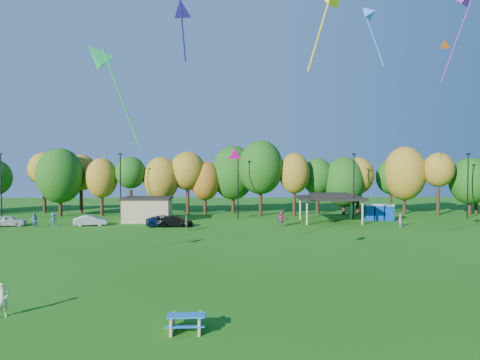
{
  "coord_description": "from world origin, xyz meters",
  "views": [
    {
      "loc": [
        0.61,
        -18.44,
        7.46
      ],
      "look_at": [
        1.3,
        6.0,
        6.61
      ],
      "focal_mm": 32.0,
      "sensor_mm": 36.0,
      "label": 1
    }
  ],
  "objects_px": {
    "picnic_table": "(186,322)",
    "car_a": "(9,221)",
    "porta_potties": "(379,212)",
    "kite_flyer": "(2,300)",
    "car_b": "(91,220)",
    "car_c": "(166,221)",
    "car_d": "(175,221)"
  },
  "relations": [
    {
      "from": "picnic_table",
      "to": "car_a",
      "type": "relative_size",
      "value": 0.44
    },
    {
      "from": "porta_potties",
      "to": "picnic_table",
      "type": "distance_m",
      "value": 43.9
    },
    {
      "from": "kite_flyer",
      "to": "picnic_table",
      "type": "bearing_deg",
      "value": -48.63
    },
    {
      "from": "porta_potties",
      "to": "car_a",
      "type": "xyz_separation_m",
      "value": [
        -47.03,
        -4.26,
        -0.43
      ]
    },
    {
      "from": "picnic_table",
      "to": "car_b",
      "type": "height_order",
      "value": "car_b"
    },
    {
      "from": "picnic_table",
      "to": "car_b",
      "type": "distance_m",
      "value": 37.0
    },
    {
      "from": "picnic_table",
      "to": "car_a",
      "type": "height_order",
      "value": "car_a"
    },
    {
      "from": "car_a",
      "to": "porta_potties",
      "type": "bearing_deg",
      "value": -98.57
    },
    {
      "from": "car_a",
      "to": "car_b",
      "type": "height_order",
      "value": "car_a"
    },
    {
      "from": "picnic_table",
      "to": "car_c",
      "type": "bearing_deg",
      "value": 99.07
    },
    {
      "from": "porta_potties",
      "to": "car_c",
      "type": "relative_size",
      "value": 0.79
    },
    {
      "from": "car_c",
      "to": "car_a",
      "type": "bearing_deg",
      "value": 80.51
    },
    {
      "from": "kite_flyer",
      "to": "car_d",
      "type": "xyz_separation_m",
      "value": [
        4.6,
        30.71,
        -0.19
      ]
    },
    {
      "from": "car_b",
      "to": "car_a",
      "type": "bearing_deg",
      "value": 77.93
    },
    {
      "from": "car_c",
      "to": "car_d",
      "type": "bearing_deg",
      "value": -119.2
    },
    {
      "from": "porta_potties",
      "to": "car_d",
      "type": "height_order",
      "value": "porta_potties"
    },
    {
      "from": "porta_potties",
      "to": "car_d",
      "type": "relative_size",
      "value": 0.84
    },
    {
      "from": "porta_potties",
      "to": "car_c",
      "type": "xyz_separation_m",
      "value": [
        -27.97,
        -4.67,
        -0.44
      ]
    },
    {
      "from": "porta_potties",
      "to": "kite_flyer",
      "type": "bearing_deg",
      "value": -131.23
    },
    {
      "from": "kite_flyer",
      "to": "car_a",
      "type": "bearing_deg",
      "value": 80.16
    },
    {
      "from": "kite_flyer",
      "to": "car_b",
      "type": "distance_m",
      "value": 32.32
    },
    {
      "from": "kite_flyer",
      "to": "car_d",
      "type": "bearing_deg",
      "value": 45.3
    },
    {
      "from": "porta_potties",
      "to": "car_c",
      "type": "distance_m",
      "value": 28.36
    },
    {
      "from": "picnic_table",
      "to": "car_b",
      "type": "relative_size",
      "value": 0.44
    },
    {
      "from": "car_a",
      "to": "kite_flyer",
      "type": "bearing_deg",
      "value": -167.41
    },
    {
      "from": "car_a",
      "to": "car_b",
      "type": "distance_m",
      "value": 9.78
    },
    {
      "from": "kite_flyer",
      "to": "car_d",
      "type": "relative_size",
      "value": 0.37
    },
    {
      "from": "picnic_table",
      "to": "car_a",
      "type": "bearing_deg",
      "value": 125.69
    },
    {
      "from": "kite_flyer",
      "to": "car_b",
      "type": "xyz_separation_m",
      "value": [
        -5.85,
        31.79,
        -0.19
      ]
    },
    {
      "from": "kite_flyer",
      "to": "car_c",
      "type": "bearing_deg",
      "value": 47.53
    },
    {
      "from": "porta_potties",
      "to": "kite_flyer",
      "type": "distance_m",
      "value": 47.64
    },
    {
      "from": "kite_flyer",
      "to": "car_c",
      "type": "xyz_separation_m",
      "value": [
        3.43,
        31.15,
        -0.17
      ]
    }
  ]
}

